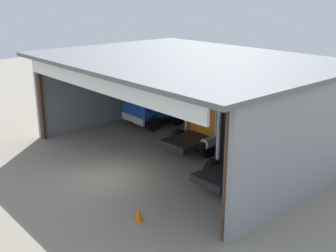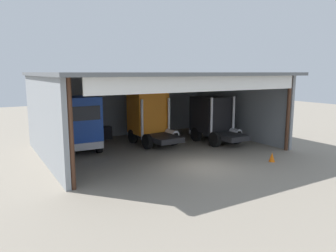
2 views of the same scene
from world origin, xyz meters
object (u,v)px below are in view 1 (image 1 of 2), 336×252
at_px(truck_blue_center_bay, 150,96).
at_px(oil_drum, 203,118).
at_px(tool_cart, 217,118).
at_px(truck_black_right_bay, 252,144).
at_px(traffic_cone, 138,214).
at_px(truck_orange_center_right_bay, 212,113).

distance_m(truck_blue_center_bay, oil_drum, 3.78).
bearing_deg(truck_blue_center_bay, oil_drum, -128.06).
xyz_separation_m(truck_blue_center_bay, tool_cart, (2.99, 3.22, -1.45)).
relative_size(truck_black_right_bay, tool_cart, 4.65).
relative_size(truck_blue_center_bay, tool_cart, 4.46).
distance_m(truck_black_right_bay, tool_cart, 8.50).
xyz_separation_m(truck_black_right_bay, traffic_cone, (-0.52, -6.17, -1.51)).
bearing_deg(truck_orange_center_right_bay, traffic_cone, -66.81).
xyz_separation_m(oil_drum, tool_cart, (0.76, 0.57, 0.05)).
relative_size(truck_orange_center_right_bay, truck_black_right_bay, 1.01).
xyz_separation_m(truck_blue_center_bay, traffic_cone, (9.16, -8.02, -1.67)).
bearing_deg(truck_black_right_bay, truck_blue_center_bay, 168.98).
height_order(truck_black_right_bay, oil_drum, truck_black_right_bay).
bearing_deg(oil_drum, truck_black_right_bay, -31.20).
bearing_deg(traffic_cone, truck_orange_center_right_bay, 115.07).
xyz_separation_m(truck_blue_center_bay, truck_black_right_bay, (9.68, -1.85, -0.16)).
relative_size(truck_blue_center_bay, traffic_cone, 7.96).
height_order(oil_drum, tool_cart, tool_cart).
bearing_deg(oil_drum, truck_orange_center_right_bay, -38.90).
bearing_deg(truck_orange_center_right_bay, tool_cart, 125.51).
relative_size(truck_orange_center_right_bay, tool_cart, 4.68).
distance_m(truck_blue_center_bay, truck_orange_center_right_bay, 5.34).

